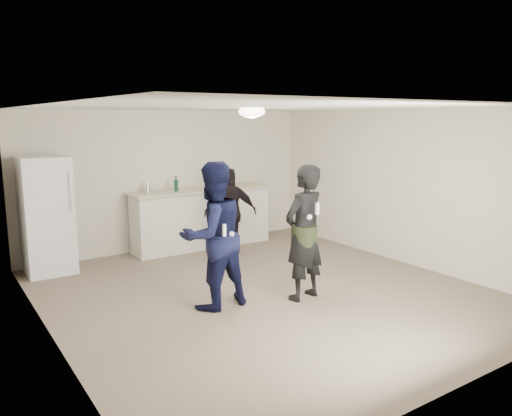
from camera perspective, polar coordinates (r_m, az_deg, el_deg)
floor at (r=6.98m, az=0.93°, el=-9.58°), size 6.00×6.00×0.00m
ceiling at (r=6.56m, az=0.99°, el=11.41°), size 6.00×6.00×0.00m
wall_back at (r=9.25m, az=-9.72°, el=3.18°), size 6.00×0.00×6.00m
wall_front at (r=4.58m, az=22.98°, el=-4.71°), size 6.00×0.00×6.00m
wall_left at (r=5.59m, az=-22.87°, el=-2.10°), size 0.00×6.00×6.00m
wall_right at (r=8.51m, az=16.35°, el=2.31°), size 0.00×6.00×6.00m
counter at (r=9.28m, az=-6.16°, el=-1.25°), size 2.60×0.56×1.05m
counter_top at (r=9.18m, az=-6.22°, el=2.08°), size 2.68×0.64×0.04m
fridge at (r=8.26m, az=-22.83°, el=-0.79°), size 0.70×0.70×1.80m
fridge_handle at (r=7.89m, az=-20.51°, el=1.84°), size 0.02×0.02×0.60m
ceiling_dome at (r=6.81m, az=-0.48°, el=10.95°), size 0.36×0.36×0.16m
shaker at (r=8.87m, az=-12.31°, el=2.30°), size 0.08×0.08×0.17m
man at (r=6.23m, az=-4.96°, el=-3.18°), size 0.96×0.77×1.85m
woman at (r=6.53m, az=5.51°, el=-2.84°), size 0.72×0.55×1.79m
camo_shorts at (r=6.54m, az=5.50°, el=-3.20°), size 0.34×0.34×0.28m
spectator at (r=8.55m, az=-2.94°, el=-0.54°), size 0.97×0.73×1.53m
remote_man at (r=5.96m, az=-3.67°, el=-2.54°), size 0.04×0.04×0.15m
nunchuk_man at (r=6.06m, az=-2.82°, el=-2.99°), size 0.07×0.07×0.07m
remote_woman at (r=6.27m, az=7.01°, el=-0.08°), size 0.04×0.04×0.15m
nunchuk_woman at (r=6.25m, az=6.12°, el=-1.04°), size 0.07×0.07×0.07m
bottle_cluster at (r=9.21m, az=-5.29°, el=2.93°), size 1.31×0.19×0.25m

